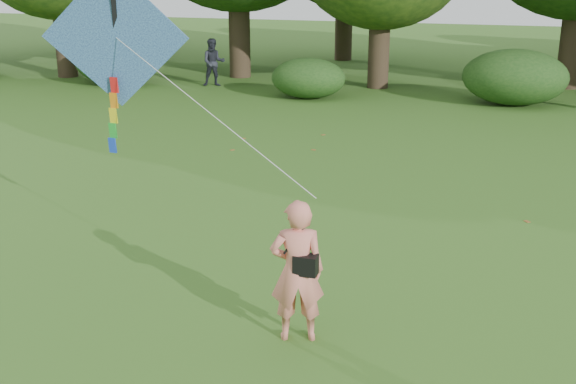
# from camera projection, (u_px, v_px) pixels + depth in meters

# --- Properties ---
(ground) EXTENTS (100.00, 100.00, 0.00)m
(ground) POSITION_uv_depth(u_px,v_px,m) (265.00, 354.00, 9.09)
(ground) COLOR #265114
(ground) RESTS_ON ground
(man_kite_flyer) EXTENTS (0.80, 0.65, 1.91)m
(man_kite_flyer) POSITION_uv_depth(u_px,v_px,m) (297.00, 271.00, 9.19)
(man_kite_flyer) COLOR #DF7A69
(man_kite_flyer) RESTS_ON ground
(bystander_left) EXTENTS (1.09, 0.99, 1.83)m
(bystander_left) POSITION_uv_depth(u_px,v_px,m) (214.00, 62.00, 27.93)
(bystander_left) COLOR #242630
(bystander_left) RESTS_ON ground
(crossbody_bag) EXTENTS (0.43, 0.20, 0.73)m
(crossbody_bag) POSITION_uv_depth(u_px,v_px,m) (305.00, 264.00, 9.09)
(crossbody_bag) COLOR black
(crossbody_bag) RESTS_ON ground
(flying_kite) EXTENTS (5.16, 2.88, 3.13)m
(flying_kite) POSITION_uv_depth(u_px,v_px,m) (116.00, 40.00, 11.66)
(flying_kite) COLOR #24329E
(flying_kite) RESTS_ON ground
(shrub_band) EXTENTS (39.15, 3.22, 1.88)m
(shrub_band) POSITION_uv_depth(u_px,v_px,m) (403.00, 76.00, 25.07)
(shrub_band) COLOR #264919
(shrub_band) RESTS_ON ground
(fallen_leaves) EXTENTS (10.99, 14.03, 0.01)m
(fallen_leaves) POSITION_uv_depth(u_px,v_px,m) (266.00, 216.00, 13.95)
(fallen_leaves) COLOR brown
(fallen_leaves) RESTS_ON ground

